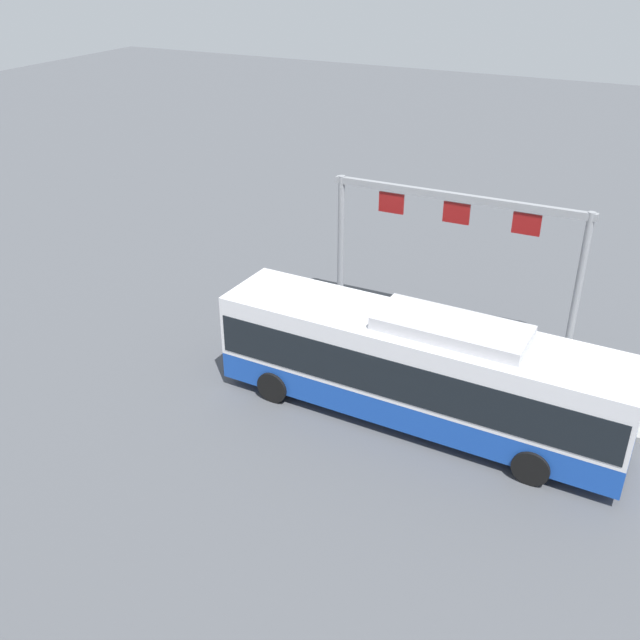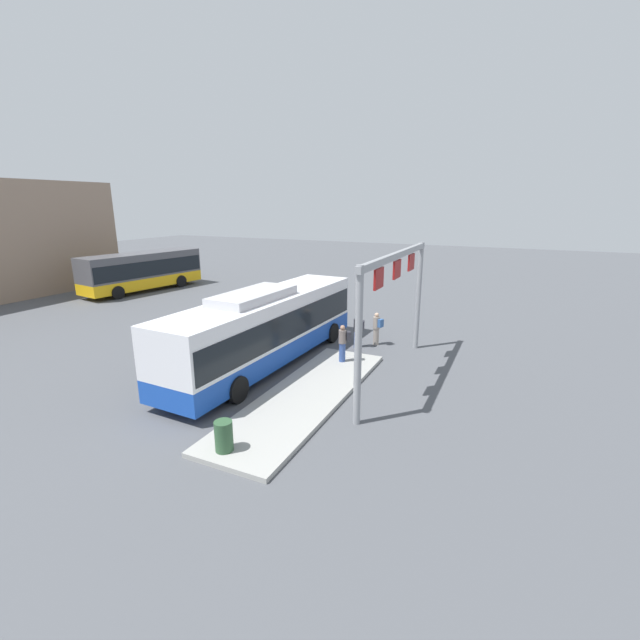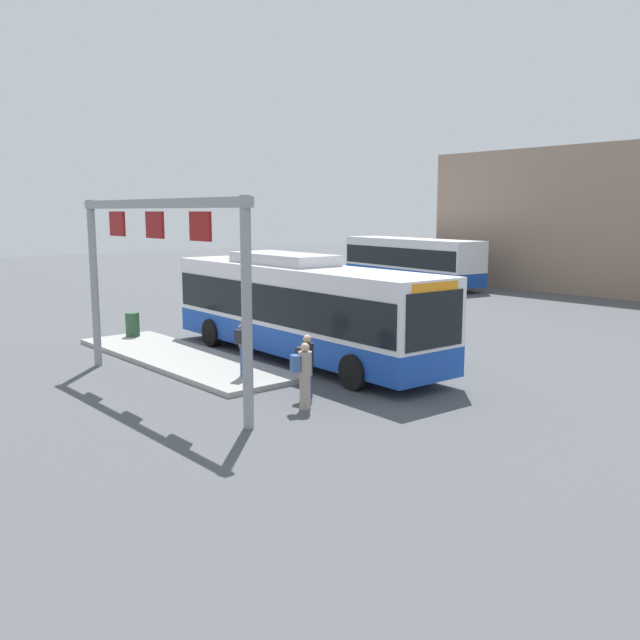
{
  "view_description": "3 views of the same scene",
  "coord_description": "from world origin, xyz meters",
  "px_view_note": "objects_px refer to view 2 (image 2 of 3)",
  "views": [
    {
      "loc": [
        -5.36,
        16.98,
        12.66
      ],
      "look_at": [
        4.07,
        -1.95,
        1.39
      ],
      "focal_mm": 40.74,
      "sensor_mm": 36.0,
      "label": 1
    },
    {
      "loc": [
        -15.37,
        -9.78,
        6.97
      ],
      "look_at": [
        3.66,
        -0.85,
        1.22
      ],
      "focal_mm": 24.09,
      "sensor_mm": 36.0,
      "label": 2
    },
    {
      "loc": [
        17.38,
        -13.95,
        4.85
      ],
      "look_at": [
        2.43,
        -1.18,
        1.73
      ],
      "focal_mm": 38.47,
      "sensor_mm": 36.0,
      "label": 3
    }
  ],
  "objects_px": {
    "person_waiting_near": "(377,328)",
    "trash_bin": "(224,436)",
    "person_waiting_mid": "(343,342)",
    "person_boarding": "(358,330)",
    "bus_background_left": "(143,269)",
    "bus_main": "(267,325)"
  },
  "relations": [
    {
      "from": "person_waiting_near",
      "to": "trash_bin",
      "type": "height_order",
      "value": "person_waiting_near"
    },
    {
      "from": "person_waiting_near",
      "to": "person_waiting_mid",
      "type": "height_order",
      "value": "person_waiting_mid"
    },
    {
      "from": "person_waiting_near",
      "to": "person_boarding",
      "type": "bearing_deg",
      "value": 67.7
    },
    {
      "from": "bus_background_left",
      "to": "person_waiting_near",
      "type": "relative_size",
      "value": 6.03
    },
    {
      "from": "person_boarding",
      "to": "trash_bin",
      "type": "xyz_separation_m",
      "value": [
        -10.56,
        0.11,
        -0.28
      ]
    },
    {
      "from": "bus_background_left",
      "to": "person_waiting_mid",
      "type": "distance_m",
      "value": 22.79
    },
    {
      "from": "bus_main",
      "to": "person_waiting_near",
      "type": "relative_size",
      "value": 7.17
    },
    {
      "from": "person_boarding",
      "to": "trash_bin",
      "type": "bearing_deg",
      "value": 75.27
    },
    {
      "from": "bus_main",
      "to": "trash_bin",
      "type": "height_order",
      "value": "bus_main"
    },
    {
      "from": "bus_main",
      "to": "person_boarding",
      "type": "bearing_deg",
      "value": -34.27
    },
    {
      "from": "bus_background_left",
      "to": "trash_bin",
      "type": "distance_m",
      "value": 26.61
    },
    {
      "from": "person_boarding",
      "to": "person_waiting_near",
      "type": "xyz_separation_m",
      "value": [
        0.8,
        -0.74,
        0.0
      ]
    },
    {
      "from": "bus_background_left",
      "to": "person_waiting_mid",
      "type": "relative_size",
      "value": 6.03
    },
    {
      "from": "person_boarding",
      "to": "person_waiting_mid",
      "type": "xyz_separation_m",
      "value": [
        -2.52,
        -0.25,
        0.16
      ]
    },
    {
      "from": "person_waiting_near",
      "to": "trash_bin",
      "type": "bearing_deg",
      "value": 106.18
    },
    {
      "from": "trash_bin",
      "to": "bus_background_left",
      "type": "bearing_deg",
      "value": 51.24
    },
    {
      "from": "person_waiting_mid",
      "to": "trash_bin",
      "type": "distance_m",
      "value": 8.05
    },
    {
      "from": "person_waiting_near",
      "to": "person_waiting_mid",
      "type": "relative_size",
      "value": 1.0
    },
    {
      "from": "person_waiting_mid",
      "to": "bus_main",
      "type": "bearing_deg",
      "value": -3.6
    },
    {
      "from": "bus_main",
      "to": "bus_background_left",
      "type": "bearing_deg",
      "value": 63.42
    },
    {
      "from": "bus_background_left",
      "to": "trash_bin",
      "type": "bearing_deg",
      "value": 59.62
    },
    {
      "from": "bus_main",
      "to": "person_waiting_mid",
      "type": "bearing_deg",
      "value": -64.76
    }
  ]
}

